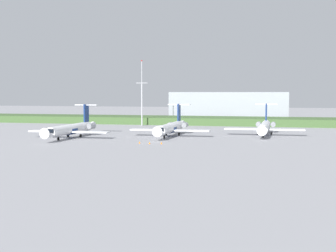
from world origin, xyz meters
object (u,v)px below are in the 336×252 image
object	(u,v)px
regional_jet_second	(171,127)
regional_jet_third	(265,126)
safety_cone_mid_marker	(150,143)
antenna_mast	(142,99)
regional_jet_nearest	(71,129)
safety_cone_front_marker	(140,142)
safety_cone_rear_marker	(161,143)

from	to	relation	value
regional_jet_second	regional_jet_third	size ratio (longest dim) A/B	1.00
regional_jet_second	safety_cone_mid_marker	xyz separation A→B (m)	(-0.15, -22.20, -2.26)
regional_jet_third	antenna_mast	world-z (taller)	antenna_mast
regional_jet_second	antenna_mast	size ratio (longest dim) A/B	1.27
regional_jet_nearest	safety_cone_mid_marker	world-z (taller)	regional_jet_nearest
regional_jet_nearest	safety_cone_front_marker	distance (m)	24.96
regional_jet_nearest	safety_cone_rear_marker	distance (m)	30.13
regional_jet_third	safety_cone_rear_marker	bearing A→B (deg)	-126.37
antenna_mast	safety_cone_mid_marker	size ratio (longest dim) A/B	44.40
safety_cone_rear_marker	regional_jet_second	bearing A→B (deg)	97.16
regional_jet_nearest	regional_jet_second	distance (m)	28.03
regional_jet_second	safety_cone_front_marker	bearing A→B (deg)	-97.32
regional_jet_nearest	safety_cone_rear_marker	xyz separation A→B (m)	(28.24, -10.24, -2.26)
regional_jet_second	safety_cone_front_marker	world-z (taller)	regional_jet_second
antenna_mast	regional_jet_nearest	bearing A→B (deg)	-95.67
regional_jet_third	antenna_mast	distance (m)	55.53
regional_jet_second	safety_cone_rear_marker	bearing A→B (deg)	-82.84
regional_jet_third	safety_cone_rear_marker	xyz separation A→B (m)	(-23.12, -31.39, -2.26)
safety_cone_front_marker	safety_cone_rear_marker	distance (m)	5.55
regional_jet_second	antenna_mast	world-z (taller)	antenna_mast
safety_cone_rear_marker	safety_cone_mid_marker	bearing A→B (deg)	-174.11
regional_jet_third	safety_cone_front_marker	world-z (taller)	regional_jet_third
regional_jet_second	safety_cone_front_marker	distance (m)	22.09
regional_jet_second	safety_cone_mid_marker	size ratio (longest dim) A/B	56.36
regional_jet_nearest	safety_cone_front_marker	world-z (taller)	regional_jet_nearest
safety_cone_rear_marker	regional_jet_nearest	bearing A→B (deg)	160.07
regional_jet_nearest	regional_jet_third	xyz separation A→B (m)	(51.36, 21.15, 0.00)
regional_jet_nearest	antenna_mast	world-z (taller)	antenna_mast
regional_jet_nearest	regional_jet_third	world-z (taller)	same
regional_jet_third	safety_cone_rear_marker	distance (m)	39.05
regional_jet_third	antenna_mast	bearing A→B (deg)	147.36
regional_jet_third	safety_cone_mid_marker	size ratio (longest dim) A/B	56.36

